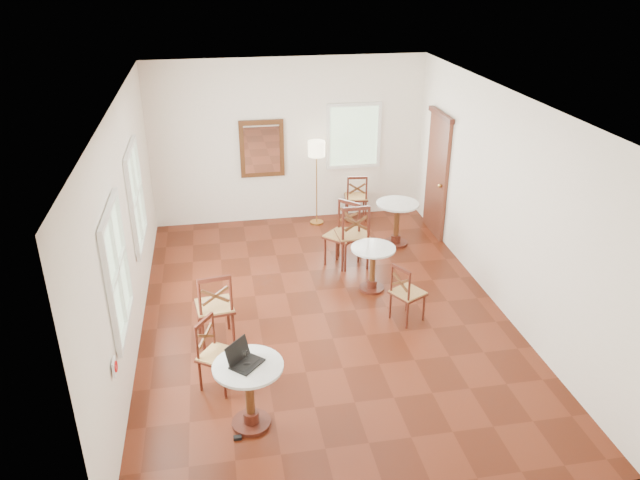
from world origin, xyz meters
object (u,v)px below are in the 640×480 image
at_px(cafe_table_mid, 373,264).
at_px(chair_back_b, 343,234).
at_px(floor_lamp, 317,154).
at_px(navy_mug, 235,357).
at_px(chair_near_b, 217,354).
at_px(laptop, 243,359).
at_px(chair_mid_a, 353,235).
at_px(water_glass, 245,356).
at_px(power_adapter, 238,438).
at_px(cafe_table_near, 249,388).
at_px(mouse, 247,364).
at_px(chair_back_a, 356,197).
at_px(chair_near_a, 215,307).
at_px(cafe_table_back, 397,219).
at_px(chair_mid_b, 407,293).

bearing_deg(cafe_table_mid, chair_back_b, 105.35).
distance_m(floor_lamp, navy_mug, 5.44).
height_order(chair_near_b, laptop, laptop).
relative_size(chair_mid_a, laptop, 2.59).
bearing_deg(chair_near_b, water_glass, -120.73).
bearing_deg(laptop, water_glass, 15.87).
xyz_separation_m(navy_mug, power_adapter, (-0.03, -0.30, -0.80)).
height_order(cafe_table_near, water_glass, water_glass).
distance_m(mouse, navy_mug, 0.17).
bearing_deg(navy_mug, chair_back_a, 64.04).
bearing_deg(chair_near_a, laptop, 91.96).
distance_m(cafe_table_near, chair_back_a, 5.78).
distance_m(cafe_table_back, floor_lamp, 1.87).
bearing_deg(laptop, chair_near_b, 64.36).
relative_size(chair_back_a, chair_back_b, 0.88).
height_order(chair_near_b, navy_mug, chair_near_b).
xyz_separation_m(cafe_table_mid, chair_near_b, (-2.33, -1.88, 0.00)).
height_order(chair_mid_a, chair_back_b, chair_mid_a).
xyz_separation_m(chair_near_b, chair_back_a, (2.70, 4.54, 0.02)).
distance_m(navy_mug, water_glass, 0.11).
relative_size(chair_near_b, mouse, 9.81).
height_order(chair_near_a, chair_mid_b, chair_near_a).
xyz_separation_m(chair_mid_a, chair_back_a, (0.49, 1.83, -0.09)).
bearing_deg(chair_mid_a, power_adapter, 59.25).
height_order(cafe_table_back, water_glass, water_glass).
bearing_deg(chair_near_b, laptop, -123.93).
distance_m(cafe_table_back, chair_mid_b, 2.44).
bearing_deg(cafe_table_back, chair_back_a, 110.32).
distance_m(chair_back_a, mouse, 5.80).
xyz_separation_m(chair_mid_a, chair_mid_b, (0.36, -1.73, -0.12)).
xyz_separation_m(cafe_table_near, floor_lamp, (1.63, 5.22, 0.86)).
height_order(mouse, water_glass, water_glass).
xyz_separation_m(chair_near_a, mouse, (0.31, -1.67, 0.29)).
distance_m(chair_near_a, chair_mid_b, 2.58).
relative_size(chair_mid_b, power_adapter, 10.00).
height_order(cafe_table_back, chair_mid_b, chair_mid_b).
height_order(chair_back_a, navy_mug, chair_back_a).
bearing_deg(floor_lamp, chair_back_b, -85.40).
bearing_deg(chair_mid_b, water_glass, 97.16).
bearing_deg(laptop, power_adapter, -163.13).
xyz_separation_m(chair_near_b, water_glass, (0.30, -0.64, 0.40)).
distance_m(chair_mid_a, water_glass, 3.87).
bearing_deg(chair_near_a, chair_mid_b, 173.34).
relative_size(chair_mid_a, chair_mid_b, 1.27).
bearing_deg(chair_near_a, cafe_table_near, 93.20).
height_order(chair_near_b, chair_back_b, chair_back_b).
height_order(cafe_table_near, chair_near_b, chair_near_b).
distance_m(chair_mid_b, chair_back_a, 3.56).
height_order(chair_mid_a, chair_mid_b, chair_mid_a).
height_order(chair_near_b, chair_mid_a, chair_mid_a).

